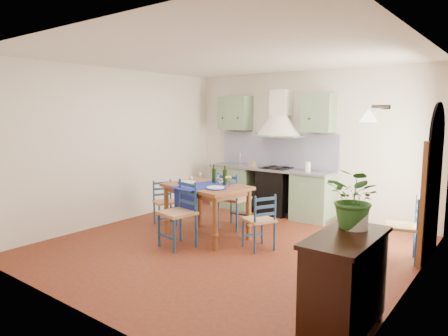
{
  "coord_description": "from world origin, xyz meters",
  "views": [
    {
      "loc": [
        3.46,
        -4.65,
        2.0
      ],
      "look_at": [
        -0.31,
        0.3,
        1.14
      ],
      "focal_mm": 32.0,
      "sensor_mm": 36.0,
      "label": 1
    }
  ],
  "objects_px": {
    "chair_near": "(179,213)",
    "dining_table": "(206,191)",
    "potted_plant": "(356,199)",
    "sideboard": "(344,281)"
  },
  "relations": [
    {
      "from": "chair_near",
      "to": "potted_plant",
      "type": "bearing_deg",
      "value": -12.6
    },
    {
      "from": "sideboard",
      "to": "potted_plant",
      "type": "relative_size",
      "value": 1.85
    },
    {
      "from": "dining_table",
      "to": "chair_near",
      "type": "relative_size",
      "value": 1.46
    },
    {
      "from": "chair_near",
      "to": "potted_plant",
      "type": "relative_size",
      "value": 1.75
    },
    {
      "from": "sideboard",
      "to": "potted_plant",
      "type": "height_order",
      "value": "potted_plant"
    },
    {
      "from": "chair_near",
      "to": "sideboard",
      "type": "xyz_separation_m",
      "value": [
        2.86,
        -0.88,
        -0.0
      ]
    },
    {
      "from": "sideboard",
      "to": "potted_plant",
      "type": "bearing_deg",
      "value": 92.81
    },
    {
      "from": "dining_table",
      "to": "sideboard",
      "type": "bearing_deg",
      "value": -27.77
    },
    {
      "from": "chair_near",
      "to": "dining_table",
      "type": "bearing_deg",
      "value": 89.23
    },
    {
      "from": "dining_table",
      "to": "potted_plant",
      "type": "height_order",
      "value": "potted_plant"
    }
  ]
}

